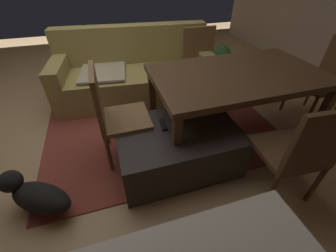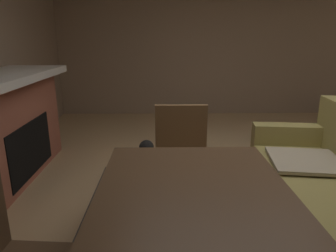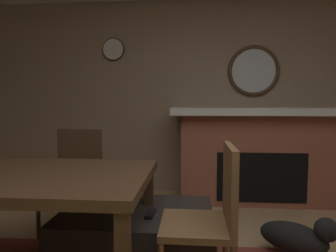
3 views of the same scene
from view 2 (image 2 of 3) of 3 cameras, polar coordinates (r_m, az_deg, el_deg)
name	(u,v)px [view 2 (image 2 of 3)]	position (r m, az deg, el deg)	size (l,w,h in m)	color
floor	(253,204)	(2.97, 15.70, -14.00)	(8.53, 8.53, 0.00)	tan
wall_left	(205,49)	(6.07, 7.02, 14.10)	(0.12, 6.14, 2.50)	#9E846B
area_rug	(242,248)	(2.42, 13.70, -21.39)	(2.60, 2.00, 0.01)	brown
fireplace	(1,129)	(3.57, -28.91, -0.44)	(2.04, 0.76, 1.12)	#9E5642
ottoman_coffee_table	(146,225)	(2.24, -4.18, -18.07)	(1.09, 0.74, 0.41)	#2D2826
tv_remote	(159,189)	(2.22, -1.69, -11.83)	(0.05, 0.16, 0.02)	black
dining_table	(199,230)	(1.40, 5.81, -18.79)	(1.67, 0.98, 0.74)	#513823
dining_chair_west	(182,155)	(2.55, 2.56, -5.50)	(0.44, 0.44, 0.93)	brown
small_dog	(136,162)	(3.31, -5.96, -6.67)	(0.54, 0.46, 0.32)	black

